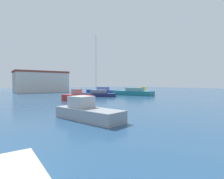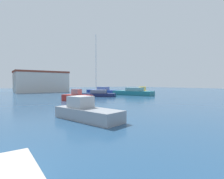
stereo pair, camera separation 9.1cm
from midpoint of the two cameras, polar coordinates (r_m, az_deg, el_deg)
name	(u,v)px [view 1 (the left image)]	position (r m, az deg, el deg)	size (l,w,h in m)	color
water	(91,99)	(28.56, -6.94, -3.07)	(160.00, 160.00, 0.00)	navy
sailboat_navy_mid_harbor	(97,94)	(33.77, -5.07, -1.39)	(6.86, 6.69, 11.73)	#19234C
motorboat_blue_far_left	(103,91)	(44.34, -3.11, -0.53)	(5.08, 9.39, 1.66)	#233D93
motorboat_yellow_near_pier	(142,91)	(44.55, 9.57, -0.54)	(5.25, 6.09, 1.76)	gold
motorboat_red_behind_lamppost	(77,97)	(25.32, -11.31, -2.46)	(3.36, 4.63, 1.70)	#B22823
motorboat_teal_distant_north	(133,92)	(37.71, 6.84, -0.92)	(5.94, 9.00, 1.63)	#1E707A
motorboat_grey_distant_east	(87,112)	(12.39, -8.24, -7.16)	(3.02, 5.57, 1.60)	gray
warehouse_block	(41,82)	(54.58, -21.98, 2.35)	(14.03, 7.91, 5.96)	beige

